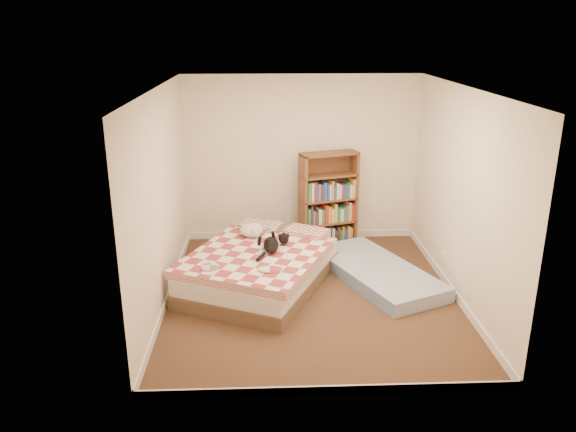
{
  "coord_description": "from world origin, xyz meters",
  "views": [
    {
      "loc": [
        -0.55,
        -6.22,
        3.14
      ],
      "look_at": [
        -0.27,
        0.3,
        0.93
      ],
      "focal_mm": 35.0,
      "sensor_mm": 36.0,
      "label": 1
    }
  ],
  "objects_px": {
    "floor_mattress": "(376,272)",
    "white_dog": "(252,230)",
    "bed": "(260,266)",
    "black_cat": "(271,243)",
    "bookshelf": "(328,210)"
  },
  "relations": [
    {
      "from": "bed",
      "to": "floor_mattress",
      "type": "height_order",
      "value": "bed"
    },
    {
      "from": "black_cat",
      "to": "white_dog",
      "type": "distance_m",
      "value": 0.53
    },
    {
      "from": "black_cat",
      "to": "white_dog",
      "type": "bearing_deg",
      "value": 161.8
    },
    {
      "from": "bed",
      "to": "white_dog",
      "type": "height_order",
      "value": "white_dog"
    },
    {
      "from": "bookshelf",
      "to": "floor_mattress",
      "type": "distance_m",
      "value": 1.44
    },
    {
      "from": "floor_mattress",
      "to": "black_cat",
      "type": "xyz_separation_m",
      "value": [
        -1.37,
        -0.13,
        0.48
      ]
    },
    {
      "from": "bed",
      "to": "bookshelf",
      "type": "relative_size",
      "value": 1.73
    },
    {
      "from": "bookshelf",
      "to": "white_dog",
      "type": "distance_m",
      "value": 1.45
    },
    {
      "from": "floor_mattress",
      "to": "white_dog",
      "type": "xyz_separation_m",
      "value": [
        -1.61,
        0.34,
        0.49
      ]
    },
    {
      "from": "bed",
      "to": "black_cat",
      "type": "bearing_deg",
      "value": 19.64
    },
    {
      "from": "floor_mattress",
      "to": "white_dog",
      "type": "height_order",
      "value": "white_dog"
    },
    {
      "from": "bookshelf",
      "to": "floor_mattress",
      "type": "xyz_separation_m",
      "value": [
        0.5,
        -1.28,
        -0.44
      ]
    },
    {
      "from": "black_cat",
      "to": "bed",
      "type": "bearing_deg",
      "value": -140.17
    },
    {
      "from": "bookshelf",
      "to": "white_dog",
      "type": "relative_size",
      "value": 3.26
    },
    {
      "from": "bookshelf",
      "to": "floor_mattress",
      "type": "height_order",
      "value": "bookshelf"
    }
  ]
}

